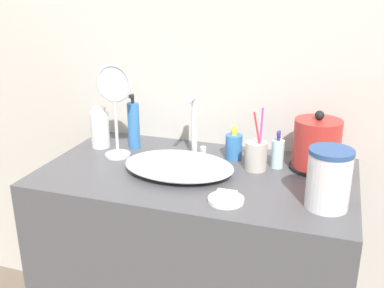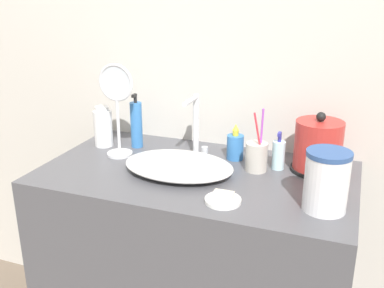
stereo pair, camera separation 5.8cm
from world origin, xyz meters
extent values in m
cube|color=beige|center=(0.00, 0.62, 1.30)|extent=(6.00, 0.04, 2.60)
cube|color=#4C4C51|center=(0.00, 0.30, 0.43)|extent=(1.08, 0.60, 0.86)
ellipsoid|color=white|center=(-0.05, 0.27, 0.89)|extent=(0.39, 0.27, 0.05)
cylinder|color=silver|center=(-0.05, 0.44, 0.98)|extent=(0.02, 0.02, 0.24)
cylinder|color=silver|center=(-0.05, 0.39, 1.09)|extent=(0.02, 0.12, 0.02)
cylinder|color=silver|center=(-0.02, 0.44, 0.88)|extent=(0.02, 0.02, 0.04)
cylinder|color=black|center=(0.39, 0.46, 0.87)|extent=(0.18, 0.18, 0.01)
cylinder|color=#B22D28|center=(0.39, 0.46, 0.96)|extent=(0.16, 0.16, 0.18)
sphere|color=black|center=(0.39, 0.46, 1.06)|extent=(0.03, 0.03, 0.03)
cylinder|color=#B7B2A8|center=(0.19, 0.39, 0.92)|extent=(0.08, 0.08, 0.10)
cylinder|color=#B24CCC|center=(0.20, 0.39, 1.00)|extent=(0.01, 0.02, 0.19)
cylinder|color=#E5333F|center=(0.20, 0.37, 0.99)|extent=(0.04, 0.02, 0.17)
cylinder|color=silver|center=(0.26, 0.43, 0.92)|extent=(0.04, 0.04, 0.10)
cylinder|color=#333399|center=(0.26, 0.43, 0.98)|extent=(0.01, 0.01, 0.02)
cube|color=#333399|center=(0.26, 0.42, 1.00)|extent=(0.01, 0.02, 0.01)
cylinder|color=white|center=(-0.44, 0.42, 0.94)|extent=(0.07, 0.07, 0.14)
cylinder|color=white|center=(-0.44, 0.42, 1.02)|extent=(0.05, 0.05, 0.02)
cylinder|color=#3370B7|center=(0.09, 0.47, 0.91)|extent=(0.06, 0.06, 0.09)
cylinder|color=gold|center=(0.09, 0.47, 0.97)|extent=(0.02, 0.02, 0.02)
cone|color=gold|center=(0.09, 0.47, 0.99)|extent=(0.03, 0.03, 0.02)
cylinder|color=#3370B7|center=(-0.31, 0.46, 0.96)|extent=(0.05, 0.05, 0.18)
cylinder|color=black|center=(-0.31, 0.46, 1.06)|extent=(0.01, 0.01, 0.02)
cube|color=black|center=(-0.31, 0.45, 1.08)|extent=(0.01, 0.03, 0.01)
cylinder|color=white|center=(0.16, 0.11, 0.87)|extent=(0.11, 0.11, 0.01)
cube|color=#EFE5C6|center=(0.16, 0.11, 0.89)|extent=(0.06, 0.04, 0.02)
cylinder|color=silver|center=(-0.33, 0.35, 0.87)|extent=(0.10, 0.10, 0.01)
cylinder|color=silver|center=(-0.33, 0.35, 0.98)|extent=(0.01, 0.01, 0.21)
torus|color=silver|center=(-0.33, 0.35, 1.15)|extent=(0.14, 0.01, 0.14)
cylinder|color=silver|center=(-0.33, 0.35, 1.15)|extent=(0.12, 0.00, 0.12)
cylinder|color=silver|center=(0.44, 0.17, 0.95)|extent=(0.13, 0.13, 0.17)
cylinder|color=#2D4C84|center=(0.44, 0.17, 1.04)|extent=(0.13, 0.13, 0.01)
camera|label=1|loc=(0.44, -1.07, 1.49)|focal=42.00mm
camera|label=2|loc=(0.49, -1.05, 1.49)|focal=42.00mm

